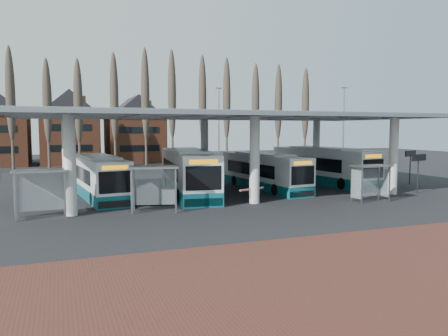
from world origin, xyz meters
name	(u,v)px	position (x,y,z in m)	size (l,w,h in m)	color
ground	(271,209)	(0.00, 0.00, 0.00)	(140.00, 140.00, 0.00)	black
brick_strip	(412,263)	(0.00, -12.00, 0.01)	(70.00, 10.00, 0.03)	#4E251F
station_canopy	(226,122)	(0.00, 8.00, 5.68)	(32.00, 16.00, 6.34)	silver
poplar_row	(158,101)	(0.00, 33.00, 8.78)	(45.10, 1.10, 14.50)	#473D33
townhouse_row	(34,123)	(-15.75, 44.00, 5.94)	(36.80, 10.30, 12.25)	brown
lamp_post_b	(219,127)	(6.00, 26.00, 5.34)	(0.80, 0.16, 10.17)	slate
lamp_post_c	(343,127)	(20.00, 20.00, 5.34)	(0.80, 0.16, 10.17)	slate
bus_0	(98,177)	(-9.87, 9.29, 1.49)	(3.60, 11.55, 3.16)	silver
bus_1	(188,173)	(-3.10, 8.36, 1.67)	(4.22, 12.98, 3.54)	silver
bus_2	(263,172)	(3.75, 8.80, 1.46)	(3.40, 11.29, 3.09)	silver
bus_3	(322,166)	(10.55, 10.21, 1.62)	(4.22, 12.59, 3.43)	silver
shelter_0	(40,183)	(-13.66, 2.47, 2.04)	(3.07, 1.59, 2.81)	gray
shelter_1	(154,178)	(-7.09, 2.01, 2.07)	(3.35, 2.26, 2.85)	gray
shelter_2	(369,175)	(7.98, 0.34, 1.89)	(2.81, 1.43, 2.59)	gray
info_sign_0	(418,161)	(14.14, 2.09, 2.63)	(2.06, 0.67, 3.13)	black
info_sign_1	(410,156)	(17.77, 6.68, 2.64)	(1.99, 0.94, 3.15)	black
barrier	(251,190)	(-0.18, 2.64, 0.90)	(2.19, 1.06, 1.16)	black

